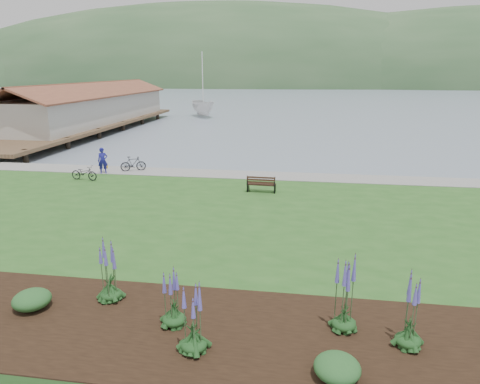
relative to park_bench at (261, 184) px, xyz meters
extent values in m
plane|color=slate|center=(-2.12, -3.16, -0.87)|extent=(600.00, 600.00, 0.00)
cube|color=#25541D|center=(-2.12, -5.16, -0.67)|extent=(34.00, 20.00, 0.40)
cube|color=gray|center=(-2.12, 3.74, -0.45)|extent=(34.00, 2.20, 0.03)
cube|color=black|center=(0.88, -12.96, -0.45)|extent=(24.00, 4.40, 0.04)
cube|color=#4C3826|center=(-22.12, 22.84, -0.02)|extent=(8.00, 36.00, 0.30)
cube|color=#B2ADA3|center=(-22.12, 24.84, 1.63)|extent=(6.40, 28.00, 3.00)
cube|color=black|center=(0.00, 0.10, -0.04)|extent=(1.54, 0.60, 0.05)
cube|color=black|center=(-0.01, -0.18, 0.24)|extent=(1.52, 0.22, 0.47)
cube|color=black|center=(-0.73, 0.13, -0.26)|extent=(0.08, 0.52, 0.42)
cube|color=black|center=(0.74, 0.06, -0.26)|extent=(0.08, 0.52, 0.42)
imported|color=navy|center=(-10.38, 2.80, 0.51)|extent=(0.85, 0.74, 1.95)
imported|color=black|center=(-10.75, 1.03, -0.03)|extent=(0.78, 1.75, 0.89)
imported|color=black|center=(-8.77, 3.73, 0.02)|extent=(1.11, 1.67, 0.98)
imported|color=silver|center=(-12.84, 40.60, -0.87)|extent=(15.50, 15.57, 29.55)
cube|color=yellow|center=(-10.82, 4.04, -0.33)|extent=(0.17, 0.26, 0.28)
ellipsoid|color=#153A16|center=(-0.16, -13.78, -0.28)|extent=(0.62, 0.62, 0.31)
cone|color=#494197|center=(-0.16, -13.78, 0.67)|extent=(0.36, 0.36, 1.58)
ellipsoid|color=#153A16|center=(3.38, -12.37, -0.28)|extent=(0.62, 0.62, 0.31)
cone|color=#494197|center=(3.38, -12.37, 0.89)|extent=(0.40, 0.40, 2.02)
ellipsoid|color=#153A16|center=(4.83, -12.84, -0.28)|extent=(0.62, 0.62, 0.31)
cone|color=#494197|center=(4.83, -12.84, 0.69)|extent=(0.36, 0.36, 1.63)
ellipsoid|color=#153A16|center=(-0.93, -12.83, -0.28)|extent=(0.62, 0.62, 0.31)
cone|color=#494197|center=(-0.93, -12.83, 0.63)|extent=(0.36, 0.36, 1.50)
ellipsoid|color=#153A16|center=(-3.09, -11.86, -0.28)|extent=(0.62, 0.62, 0.31)
cone|color=#494197|center=(-3.09, -11.86, 0.73)|extent=(0.40, 0.40, 1.69)
ellipsoid|color=#1E4C21|center=(-5.04, -12.63, -0.17)|extent=(1.03, 1.03, 0.51)
ellipsoid|color=#1E4C21|center=(3.09, -14.22, -0.18)|extent=(1.01, 1.01, 0.50)
camera|label=1|loc=(2.20, -22.13, 5.92)|focal=32.00mm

